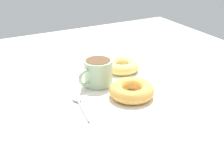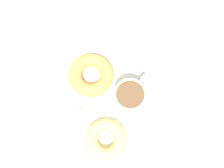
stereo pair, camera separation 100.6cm
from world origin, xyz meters
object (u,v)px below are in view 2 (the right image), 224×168
at_px(spoon, 140,58).
at_px(sugar_cube, 78,111).
at_px(coffee_cup, 131,96).
at_px(donut_far, 106,140).
at_px(donut_near_cup, 91,75).

xyz_separation_m(spoon, sugar_cube, (0.02, -0.21, 0.00)).
bearing_deg(coffee_cup, donut_far, -65.59).
xyz_separation_m(donut_near_cup, sugar_cube, (0.06, -0.08, -0.01)).
height_order(coffee_cup, donut_near_cup, coffee_cup).
relative_size(donut_far, spoon, 0.79).
relative_size(coffee_cup, sugar_cube, 6.96).
distance_m(donut_near_cup, spoon, 0.14).
bearing_deg(donut_far, spoon, 122.59).
bearing_deg(donut_far, sugar_cube, -169.91).
bearing_deg(sugar_cube, coffee_cup, 68.87).
bearing_deg(sugar_cube, donut_far, 10.09).
bearing_deg(donut_near_cup, sugar_cube, -54.29).
bearing_deg(donut_near_cup, donut_far, -21.34).
distance_m(donut_near_cup, sugar_cube, 0.10).
bearing_deg(sugar_cube, spoon, 96.66).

